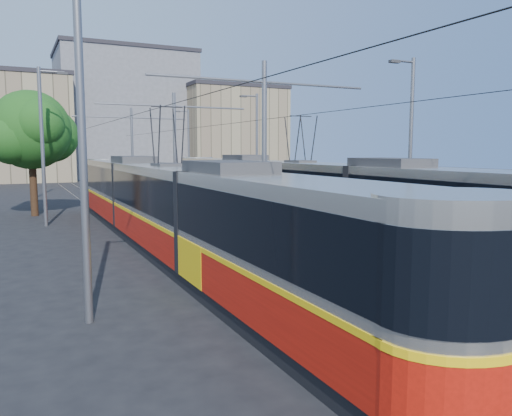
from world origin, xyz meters
TOP-DOWN VIEW (x-y plane):
  - ground at (0.00, 0.00)m, footprint 160.00×160.00m
  - platform at (0.00, 17.00)m, footprint 4.00×50.00m
  - tactile_strip_left at (-1.45, 17.00)m, footprint 0.70×50.00m
  - tactile_strip_right at (1.45, 17.00)m, footprint 0.70×50.00m
  - rails at (0.00, 17.00)m, footprint 8.71×70.00m
  - track_arrow at (-3.60, -3.00)m, footprint 1.20×5.00m
  - tram_left at (-3.60, 8.95)m, footprint 2.43×29.46m
  - tram_right at (3.60, 11.25)m, footprint 2.43×32.05m
  - catenary at (0.00, 14.15)m, footprint 9.20×70.00m
  - street_lamps at (-0.00, 21.00)m, footprint 15.18×38.22m
  - shelter at (-0.12, 14.17)m, footprint 0.78×1.17m
  - tree at (-7.56, 22.81)m, footprint 5.05×4.67m
  - building_left at (-10.00, 60.00)m, footprint 16.32×12.24m
  - building_centre at (6.00, 64.00)m, footprint 18.36×14.28m
  - building_right at (20.00, 58.00)m, footprint 14.28×10.20m

SIDE VIEW (x-z plane):
  - ground at x=0.00m, z-range 0.00..0.00m
  - track_arrow at x=-3.60m, z-range 0.00..0.01m
  - rails at x=0.00m, z-range 0.00..0.03m
  - platform at x=0.00m, z-range 0.00..0.30m
  - tactile_strip_left at x=-1.45m, z-range 0.30..0.31m
  - tactile_strip_right at x=1.45m, z-range 0.30..0.31m
  - shelter at x=-0.12m, z-range 0.36..2.83m
  - tram_left at x=-3.60m, z-range -1.04..4.46m
  - tram_right at x=3.60m, z-range -0.89..4.61m
  - street_lamps at x=0.00m, z-range 0.18..8.18m
  - catenary at x=0.00m, z-range 1.02..8.02m
  - tree at x=-7.56m, z-range 1.29..8.63m
  - building_right at x=20.00m, z-range 0.01..12.94m
  - building_left at x=-10.00m, z-range 0.01..13.20m
  - building_centre at x=6.00m, z-range 0.01..17.68m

